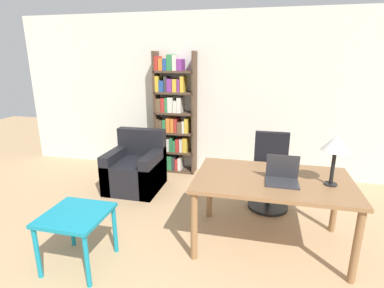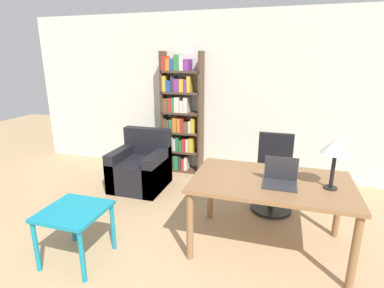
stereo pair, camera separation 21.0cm
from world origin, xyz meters
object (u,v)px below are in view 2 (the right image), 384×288
Objects in this scene: desk at (271,189)px; bookshelf at (180,116)px; table_lamp at (336,147)px; side_table_blue at (74,217)px; office_chair at (273,176)px; armchair at (141,168)px; laptop at (280,179)px.

bookshelf is (-1.65, 1.90, 0.31)m from desk.
side_table_blue is (-2.36, -0.73, -0.72)m from table_lamp.
office_chair is 2.48m from side_table_blue.
office_chair is at bearing 89.80° from desk.
table_lamp reaches higher than side_table_blue.
bookshelf is (-2.19, 1.94, -0.20)m from table_lamp.
armchair is at bearing 157.16° from table_lamp.
table_lamp is at bearing -60.48° from office_chair.
table_lamp reaches higher than armchair.
table_lamp is 2.57m from side_table_blue.
armchair is (-2.08, 1.11, -0.53)m from laptop.
table_lamp reaches higher than desk.
side_table_blue is at bearing -159.98° from laptop.
side_table_blue is 2.73m from bookshelf.
table_lamp is at bearing 5.15° from laptop.
table_lamp is (0.55, -0.04, 0.50)m from desk.
table_lamp is 0.50× the size of office_chair.
bookshelf is at bearing 86.42° from side_table_blue.
laptop is 0.31× the size of office_chair.
side_table_blue is (-1.82, -1.69, 0.02)m from office_chair.
armchair is (-2.55, 1.07, -0.89)m from table_lamp.
bookshelf reaches higher than side_table_blue.
laptop is 0.15× the size of bookshelf.
side_table_blue is (-1.81, -0.77, -0.21)m from desk.
side_table_blue is at bearing -156.88° from desk.
desk is 4.99× the size of laptop.
office_chair is at bearing 42.95° from side_table_blue.
desk is at bearing 175.68° from table_lamp.
office_chair is 2.01m from armchair.
laptop is 0.58m from table_lamp.
laptop is at bearing 20.02° from side_table_blue.
side_table_blue is 1.82m from armchair.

